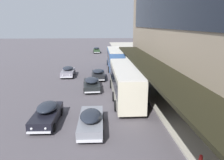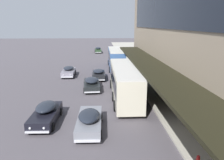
# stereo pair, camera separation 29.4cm
# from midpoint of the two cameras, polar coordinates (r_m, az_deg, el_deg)

# --- Properties ---
(transit_bus_kerbside_front) EXTENTS (2.70, 11.47, 3.42)m
(transit_bus_kerbside_front) POSITION_cam_midpoint_polar(r_m,az_deg,el_deg) (23.08, 2.93, -0.14)
(transit_bus_kerbside_front) COLOR beige
(transit_bus_kerbside_front) RESTS_ON ground
(transit_bus_kerbside_rear) EXTENTS (2.82, 10.56, 3.44)m
(transit_bus_kerbside_rear) POSITION_cam_midpoint_polar(r_m,az_deg,el_deg) (38.83, 0.62, 5.87)
(transit_bus_kerbside_rear) COLOR #3D629B
(transit_bus_kerbside_rear) RESTS_ON ground
(sedan_lead_near) EXTENTS (2.15, 4.78, 1.57)m
(sedan_lead_near) POSITION_cam_midpoint_polar(r_m,az_deg,el_deg) (26.48, -5.65, -0.94)
(sedan_lead_near) COLOR black
(sedan_lead_near) RESTS_ON ground
(sedan_second_mid) EXTENTS (2.02, 4.90, 1.58)m
(sedan_second_mid) POSITION_cam_midpoint_polar(r_m,az_deg,el_deg) (18.54, -17.06, -8.35)
(sedan_second_mid) COLOR black
(sedan_second_mid) RESTS_ON ground
(sedan_far_back) EXTENTS (1.95, 4.86, 1.58)m
(sedan_far_back) POSITION_cam_midpoint_polar(r_m,az_deg,el_deg) (61.19, -4.20, 7.86)
(sedan_far_back) COLOR #253B24
(sedan_far_back) RESTS_ON ground
(sedan_oncoming_rear) EXTENTS (1.97, 4.32, 1.52)m
(sedan_oncoming_rear) POSITION_cam_midpoint_polar(r_m,az_deg,el_deg) (33.85, -11.67, 2.20)
(sedan_oncoming_rear) COLOR gray
(sedan_oncoming_rear) RESTS_ON ground
(sedan_lead_mid) EXTENTS (1.93, 4.23, 1.49)m
(sedan_lead_mid) POSITION_cam_midpoint_polar(r_m,az_deg,el_deg) (31.51, -3.90, 1.55)
(sedan_lead_mid) COLOR black
(sedan_lead_mid) RESTS_ON ground
(sedan_oncoming_front) EXTENTS (1.98, 4.97, 1.50)m
(sedan_oncoming_front) POSITION_cam_midpoint_polar(r_m,az_deg,el_deg) (16.70, -6.03, -10.47)
(sedan_oncoming_front) COLOR gray
(sedan_oncoming_front) RESTS_ON ground
(fire_hydrant) EXTENTS (0.20, 0.40, 0.70)m
(fire_hydrant) POSITION_cam_midpoint_polar(r_m,az_deg,el_deg) (13.60, 21.54, -18.96)
(fire_hydrant) COLOR red
(fire_hydrant) RESTS_ON sidewalk_kerb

